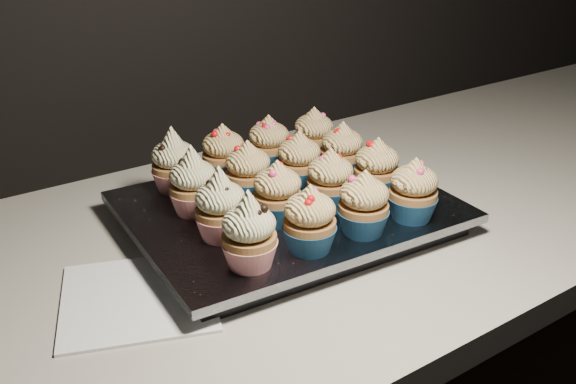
# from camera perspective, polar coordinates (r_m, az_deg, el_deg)

# --- Properties ---
(worktop) EXTENTS (2.44, 0.64, 0.04)m
(worktop) POSITION_cam_1_polar(r_m,az_deg,el_deg) (0.99, 7.90, -1.10)
(worktop) COLOR beige
(worktop) RESTS_ON cabinet
(napkin) EXTENTS (0.22, 0.22, 0.00)m
(napkin) POSITION_cam_1_polar(r_m,az_deg,el_deg) (0.75, -13.19, -9.10)
(napkin) COLOR white
(napkin) RESTS_ON worktop
(baking_tray) EXTENTS (0.40, 0.32, 0.02)m
(baking_tray) POSITION_cam_1_polar(r_m,az_deg,el_deg) (0.88, -0.00, -2.30)
(baking_tray) COLOR black
(baking_tray) RESTS_ON worktop
(foil_lining) EXTENTS (0.44, 0.35, 0.01)m
(foil_lining) POSITION_cam_1_polar(r_m,az_deg,el_deg) (0.87, -0.00, -1.31)
(foil_lining) COLOR silver
(foil_lining) RESTS_ON baking_tray
(cupcake_0) EXTENTS (0.06, 0.06, 0.10)m
(cupcake_0) POSITION_cam_1_polar(r_m,az_deg,el_deg) (0.71, -3.47, -3.75)
(cupcake_0) COLOR red
(cupcake_0) RESTS_ON foil_lining
(cupcake_1) EXTENTS (0.06, 0.06, 0.08)m
(cupcake_1) POSITION_cam_1_polar(r_m,az_deg,el_deg) (0.74, 1.94, -2.60)
(cupcake_1) COLOR navy
(cupcake_1) RESTS_ON foil_lining
(cupcake_2) EXTENTS (0.06, 0.06, 0.08)m
(cupcake_2) POSITION_cam_1_polar(r_m,az_deg,el_deg) (0.78, 6.74, -1.15)
(cupcake_2) COLOR navy
(cupcake_2) RESTS_ON foil_lining
(cupcake_3) EXTENTS (0.06, 0.06, 0.08)m
(cupcake_3) POSITION_cam_1_polar(r_m,az_deg,el_deg) (0.83, 11.08, 0.06)
(cupcake_3) COLOR navy
(cupcake_3) RESTS_ON foil_lining
(cupcake_4) EXTENTS (0.06, 0.06, 0.10)m
(cupcake_4) POSITION_cam_1_polar(r_m,az_deg,el_deg) (0.77, -6.01, -1.37)
(cupcake_4) COLOR red
(cupcake_4) RESTS_ON foil_lining
(cupcake_5) EXTENTS (0.06, 0.06, 0.08)m
(cupcake_5) POSITION_cam_1_polar(r_m,az_deg,el_deg) (0.80, -0.94, -0.19)
(cupcake_5) COLOR navy
(cupcake_5) RESTS_ON foil_lining
(cupcake_6) EXTENTS (0.06, 0.06, 0.08)m
(cupcake_6) POSITION_cam_1_polar(r_m,az_deg,el_deg) (0.84, 3.76, 0.98)
(cupcake_6) COLOR navy
(cupcake_6) RESTS_ON foil_lining
(cupcake_7) EXTENTS (0.06, 0.06, 0.08)m
(cupcake_7) POSITION_cam_1_polar(r_m,az_deg,el_deg) (0.88, 7.87, 2.03)
(cupcake_7) COLOR navy
(cupcake_7) RESTS_ON foil_lining
(cupcake_8) EXTENTS (0.06, 0.06, 0.10)m
(cupcake_8) POSITION_cam_1_polar(r_m,az_deg,el_deg) (0.83, -8.43, 0.70)
(cupcake_8) COLOR red
(cupcake_8) RESTS_ON foil_lining
(cupcake_9) EXTENTS (0.06, 0.06, 0.08)m
(cupcake_9) POSITION_cam_1_polar(r_m,az_deg,el_deg) (0.87, -3.56, 1.75)
(cupcake_9) COLOR navy
(cupcake_9) RESTS_ON foil_lining
(cupcake_10) EXTENTS (0.06, 0.06, 0.08)m
(cupcake_10) POSITION_cam_1_polar(r_m,az_deg,el_deg) (0.90, 0.99, 2.71)
(cupcake_10) COLOR navy
(cupcake_10) RESTS_ON foil_lining
(cupcake_11) EXTENTS (0.06, 0.06, 0.08)m
(cupcake_11) POSITION_cam_1_polar(r_m,az_deg,el_deg) (0.94, 4.82, 3.59)
(cupcake_11) COLOR navy
(cupcake_11) RESTS_ON foil_lining
(cupcake_12) EXTENTS (0.06, 0.06, 0.10)m
(cupcake_12) POSITION_cam_1_polar(r_m,az_deg,el_deg) (0.90, -10.10, 2.53)
(cupcake_12) COLOR red
(cupcake_12) RESTS_ON foil_lining
(cupcake_13) EXTENTS (0.06, 0.06, 0.08)m
(cupcake_13) POSITION_cam_1_polar(r_m,az_deg,el_deg) (0.93, -5.75, 3.38)
(cupcake_13) COLOR navy
(cupcake_13) RESTS_ON foil_lining
(cupcake_14) EXTENTS (0.06, 0.06, 0.08)m
(cupcake_14) POSITION_cam_1_polar(r_m,az_deg,el_deg) (0.96, -1.71, 4.26)
(cupcake_14) COLOR navy
(cupcake_14) RESTS_ON foil_lining
(cupcake_15) EXTENTS (0.06, 0.06, 0.08)m
(cupcake_15) POSITION_cam_1_polar(r_m,az_deg,el_deg) (1.00, 2.30, 5.04)
(cupcake_15) COLOR navy
(cupcake_15) RESTS_ON foil_lining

